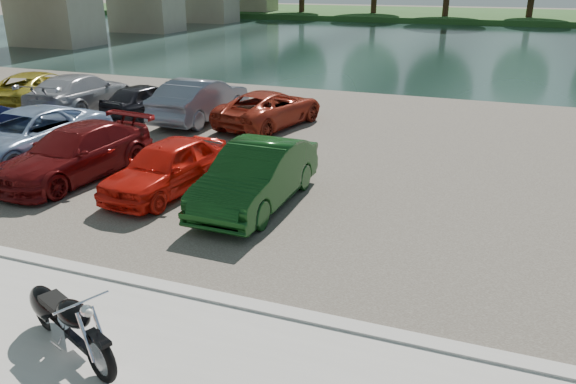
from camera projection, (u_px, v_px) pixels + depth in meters
name	position (u px, v px, depth m)	size (l,w,h in m)	color
ground	(142.00, 379.00, 7.49)	(200.00, 200.00, 0.00)	#595447
kerb	(212.00, 299.00, 9.21)	(60.00, 0.30, 0.14)	#ADAAA3
parking_lot	(352.00, 151.00, 17.08)	(60.00, 18.00, 0.04)	#463F38
river	(449.00, 46.00, 42.37)	(120.00, 40.00, 0.00)	#172A27
far_bank	(476.00, 15.00, 70.17)	(120.00, 24.00, 0.60)	#22481A
motorcycle	(63.00, 318.00, 7.84)	(2.21, 1.15, 1.05)	black
car_2	(25.00, 136.00, 16.00)	(2.38, 5.16, 1.43)	#8199BC
car_3	(76.00, 153.00, 14.62)	(1.87, 4.60, 1.33)	#5C0D0E
car_4	(167.00, 167.00, 13.63)	(1.53, 3.80, 1.29)	red
car_5	(257.00, 176.00, 12.83)	(1.50, 4.32, 1.42)	#103B13
car_6	(40.00, 89.00, 22.56)	(2.35, 5.11, 1.42)	#AC9A27
car_7	(81.00, 93.00, 21.64)	(2.08, 5.12, 1.49)	#95969D
car_8	(146.00, 99.00, 21.10)	(1.47, 3.65, 1.24)	black
car_9	(200.00, 99.00, 20.40)	(1.62, 4.64, 1.53)	slate
car_10	(270.00, 108.00, 19.66)	(2.09, 4.53, 1.26)	#9F2C1A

